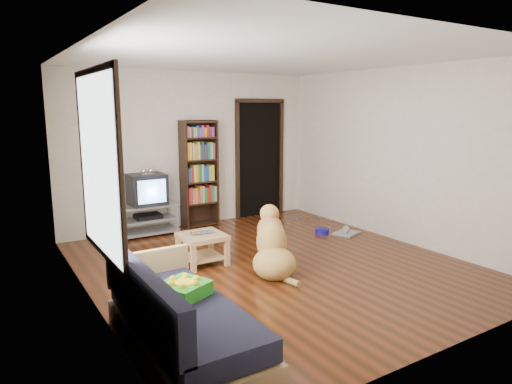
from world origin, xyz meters
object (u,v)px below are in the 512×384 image
green_cushion (184,289)px  bookshelf (199,168)px  laptop (203,234)px  crt_tv (146,189)px  grey_rag (346,233)px  tv_stand (148,218)px  dog (272,248)px  dog_bowl (322,231)px  sofa (179,324)px  coffee_table (202,243)px

green_cushion → bookshelf: bearing=39.2°
laptop → bookshelf: bearing=73.0°
crt_tv → bookshelf: 0.99m
grey_rag → bookshelf: bearing=135.3°
bookshelf → tv_stand: bearing=-174.4°
laptop → green_cushion: bearing=-113.3°
laptop → crt_tv: crt_tv is taller
tv_stand → dog: dog is taller
grey_rag → tv_stand: bearing=148.6°
dog_bowl → bookshelf: (-1.47, 1.50, 0.96)m
sofa → coffee_table: (1.11, 1.91, 0.02)m
laptop → dog: 0.93m
green_cushion → grey_rag: 4.02m
grey_rag → tv_stand: 3.19m
laptop → bookshelf: size_ratio=0.18×
sofa → dog: dog is taller
dog_bowl → grey_rag: size_ratio=0.55×
grey_rag → bookshelf: size_ratio=0.22×
crt_tv → sofa: size_ratio=0.32×
green_cushion → laptop: bearing=36.1°
grey_rag → dog: 2.16m
dog → grey_rag: bearing=22.1°
green_cushion → bookshelf: 4.02m
sofa → dog: bearing=34.4°
bookshelf → sofa: (-1.92, -3.72, -0.74)m
green_cushion → tv_stand: 3.57m
laptop → dog_bowl: 2.33m
crt_tv → coffee_table: 1.81m
laptop → crt_tv: (-0.14, 1.77, 0.33)m
crt_tv → green_cushion: bearing=-103.7°
coffee_table → bookshelf: bearing=65.9°
crt_tv → dog: bearing=-73.5°
bookshelf → dog: (-0.21, -2.55, -0.69)m
dog_bowl → coffee_table: (-2.28, -0.32, 0.24)m
grey_rag → crt_tv: 3.27m
green_cushion → sofa: size_ratio=0.20×
laptop → tv_stand: size_ratio=0.35×
crt_tv → dog: (0.74, -2.48, -0.44)m
laptop → grey_rag: 2.61m
green_cushion → coffee_table: green_cushion is taller
coffee_table → laptop: bearing=-90.0°
laptop → sofa: bearing=-113.9°
tv_stand → coffee_table: tv_stand is taller
crt_tv → sofa: (-0.97, -3.65, -0.48)m
tv_stand → crt_tv: size_ratio=1.55×
green_cushion → crt_tv: 3.60m
crt_tv → tv_stand: bearing=-90.0°
bookshelf → dog: 2.66m
grey_rag → coffee_table: size_ratio=0.73×
dog_bowl → bookshelf: bearing=134.3°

